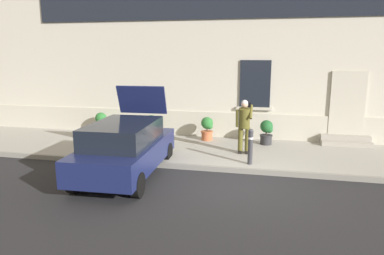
% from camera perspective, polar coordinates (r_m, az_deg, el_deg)
% --- Properties ---
extents(ground_plane, '(80.00, 80.00, 0.00)m').
position_cam_1_polar(ground_plane, '(9.25, 7.75, -9.11)').
color(ground_plane, '#232326').
extents(sidewalk, '(24.00, 3.60, 0.15)m').
position_cam_1_polar(sidewalk, '(11.88, 8.88, -4.03)').
color(sidewalk, '#99968E').
rests_on(sidewalk, ground).
extents(curb_edge, '(24.00, 0.12, 0.15)m').
position_cam_1_polar(curb_edge, '(10.11, 8.20, -6.84)').
color(curb_edge, gray).
rests_on(curb_edge, ground).
extents(building_facade, '(24.00, 1.52, 7.50)m').
position_cam_1_polar(building_facade, '(13.94, 10.06, 13.41)').
color(building_facade, beige).
rests_on(building_facade, ground).
extents(entrance_stoop, '(1.66, 0.64, 0.32)m').
position_cam_1_polar(entrance_stoop, '(13.57, 23.36, -1.99)').
color(entrance_stoop, '#9E998E').
rests_on(entrance_stoop, sidewalk).
extents(hatchback_car_navy, '(1.91, 4.12, 2.34)m').
position_cam_1_polar(hatchback_car_navy, '(9.78, -10.59, -3.13)').
color(hatchback_car_navy, '#161E4C').
rests_on(hatchback_car_navy, ground).
extents(bollard_near_person, '(0.15, 0.15, 1.04)m').
position_cam_1_polar(bollard_near_person, '(10.31, 9.33, -2.80)').
color(bollard_near_person, '#333338').
rests_on(bollard_near_person, sidewalk).
extents(bollard_far_left, '(0.15, 0.15, 1.04)m').
position_cam_1_polar(bollard_far_left, '(11.27, -11.96, -1.66)').
color(bollard_far_left, '#333338').
rests_on(bollard_far_left, sidewalk).
extents(person_on_phone, '(0.51, 0.51, 1.74)m').
position_cam_1_polar(person_on_phone, '(11.24, 8.35, 0.70)').
color(person_on_phone, '#514C1E').
rests_on(person_on_phone, sidewalk).
extents(planter_cream, '(0.44, 0.44, 0.86)m').
position_cam_1_polar(planter_cream, '(14.51, -14.32, 0.76)').
color(planter_cream, beige).
rests_on(planter_cream, sidewalk).
extents(planter_olive, '(0.44, 0.44, 0.86)m').
position_cam_1_polar(planter_olive, '(13.56, -6.50, 0.29)').
color(planter_olive, '#606B38').
rests_on(planter_olive, sidewalk).
extents(planter_terracotta, '(0.44, 0.44, 0.86)m').
position_cam_1_polar(planter_terracotta, '(13.07, 2.45, -0.07)').
color(planter_terracotta, '#B25B38').
rests_on(planter_terracotta, sidewalk).
extents(planter_charcoal, '(0.44, 0.44, 0.86)m').
position_cam_1_polar(planter_charcoal, '(12.71, 11.84, -0.65)').
color(planter_charcoal, '#2D2D30').
rests_on(planter_charcoal, sidewalk).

